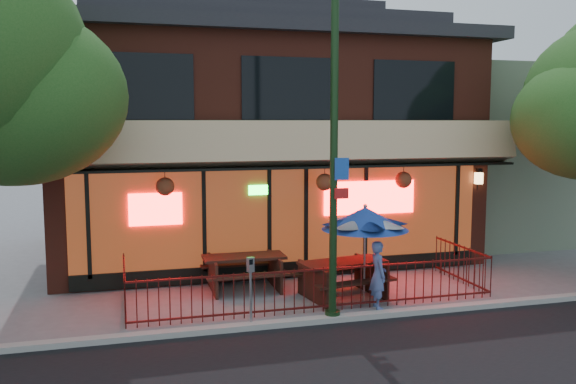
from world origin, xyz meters
name	(u,v)px	position (x,y,z in m)	size (l,w,h in m)	color
ground	(326,314)	(0.00, 0.00, 0.00)	(80.00, 80.00, 0.00)	gray
curb	(334,319)	(0.00, -0.50, 0.06)	(80.00, 0.25, 0.12)	#999993
restaurant_building	(255,122)	(0.00, 7.11, 4.13)	(12.96, 9.49, 8.05)	maroon
neighbor_building	(488,153)	(9.00, 7.70, 3.00)	(6.00, 7.00, 6.00)	slate
patio_fence	(319,280)	(0.00, 0.50, 0.63)	(8.44, 2.62, 1.00)	#48110F
street_light	(334,171)	(0.00, -0.40, 3.15)	(0.43, 0.32, 7.00)	black
picnic_table_left	(244,267)	(-1.33, 2.40, 0.57)	(2.03, 1.57, 0.86)	#391C15
picnic_table_right	(343,273)	(0.80, 1.13, 0.57)	(2.27, 1.87, 0.87)	black
patio_umbrella	(365,218)	(1.17, 0.70, 1.95)	(2.00, 1.99, 2.28)	gray
pedestrian	(378,275)	(1.25, 0.10, 0.76)	(0.56, 0.37, 1.53)	#556BAA
parking_meter_near	(251,280)	(-1.75, -0.40, 0.98)	(0.16, 0.14, 1.45)	gray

